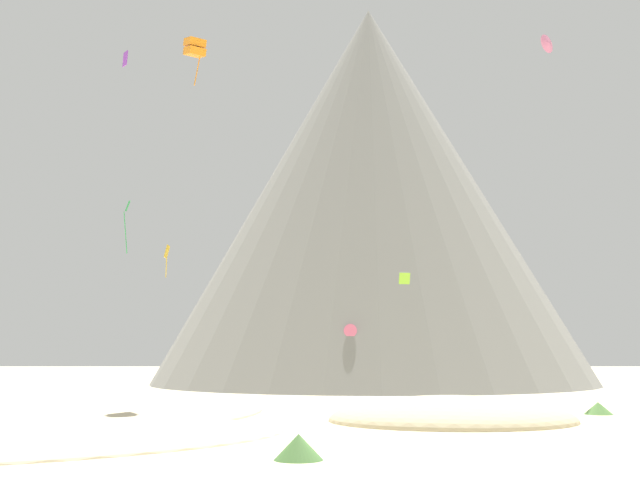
{
  "coord_description": "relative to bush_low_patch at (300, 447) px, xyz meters",
  "views": [
    {
      "loc": [
        -0.2,
        -33.84,
        4.49
      ],
      "look_at": [
        -0.36,
        46.65,
        16.28
      ],
      "focal_mm": 42.82,
      "sensor_mm": 36.0,
      "label": 1
    }
  ],
  "objects": [
    {
      "name": "dune_foreground_left",
      "position": [
        9.49,
        17.94,
        -0.54
      ],
      "size": [
        16.39,
        14.21,
        3.27
      ],
      "primitive_type": "ellipsoid",
      "rotation": [
        0.0,
        0.0,
        0.02
      ],
      "color": "#CCBA8E",
      "rests_on": "ground_plane"
    },
    {
      "name": "kite_green_mid",
      "position": [
        -18.6,
        42.87,
        17.34
      ],
      "size": [
        0.72,
        0.54,
        5.44
      ],
      "rotation": [
        0.0,
        0.0,
        4.42
      ],
      "color": "green"
    },
    {
      "name": "bush_far_right",
      "position": [
        20.97,
        23.32,
        -0.1
      ],
      "size": [
        2.16,
        2.16,
        0.88
      ],
      "primitive_type": "cone",
      "rotation": [
        0.0,
        0.0,
        3.09
      ],
      "color": "#568442",
      "rests_on": "ground_plane"
    },
    {
      "name": "bush_low_patch",
      "position": [
        0.0,
        0.0,
        0.0
      ],
      "size": [
        2.88,
        2.88,
        1.07
      ],
      "primitive_type": "cone",
      "rotation": [
        0.0,
        0.0,
        2.12
      ],
      "color": "#477238",
      "rests_on": "ground_plane"
    },
    {
      "name": "kite_gold_low",
      "position": [
        -13.7,
        39.19,
        13.03
      ],
      "size": [
        0.44,
        0.72,
        3.14
      ],
      "rotation": [
        0.0,
        0.0,
        0.54
      ],
      "color": "gold"
    },
    {
      "name": "kite_lime_low",
      "position": [
        9.15,
        41.33,
        11.01
      ],
      "size": [
        1.13,
        0.52,
        1.11
      ],
      "rotation": [
        0.0,
        0.0,
        5.63
      ],
      "color": "#8CD133"
    },
    {
      "name": "dune_foreground_right",
      "position": [
        -13.71,
        6.77,
        -0.54
      ],
      "size": [
        32.37,
        28.77,
        1.67
      ],
      "primitive_type": "ellipsoid",
      "rotation": [
        0.0,
        0.0,
        0.55
      ],
      "color": "beige",
      "rests_on": "ground_plane"
    },
    {
      "name": "bush_ridge_crest",
      "position": [
        9.76,
        21.77,
        -0.02
      ],
      "size": [
        2.07,
        2.07,
        1.03
      ],
      "primitive_type": "cone",
      "rotation": [
        0.0,
        0.0,
        4.91
      ],
      "color": "#668C4C",
      "rests_on": "ground_plane"
    },
    {
      "name": "kite_pink_high",
      "position": [
        23.03,
        37.6,
        33.57
      ],
      "size": [
        1.76,
        1.51,
        1.91
      ],
      "rotation": [
        0.0,
        0.0,
        0.67
      ],
      "color": "pink"
    },
    {
      "name": "dune_midground",
      "position": [
        -9.65,
        22.31,
        -0.54
      ],
      "size": [
        16.03,
        26.56,
        1.99
      ],
      "primitive_type": "ellipsoid",
      "rotation": [
        0.0,
        0.0,
        1.39
      ],
      "color": "beige",
      "rests_on": "ground_plane"
    },
    {
      "name": "rock_massif",
      "position": [
        9.16,
        76.27,
        24.06
      ],
      "size": [
        84.88,
        84.88,
        55.8
      ],
      "color": "gray",
      "rests_on": "ground_plane"
    },
    {
      "name": "kite_rainbow_low",
      "position": [
        4.18,
        49.77,
        6.17
      ],
      "size": [
        1.45,
        0.43,
        1.44
      ],
      "rotation": [
        0.0,
        0.0,
        3.0
      ],
      "color": "#E5668C"
    },
    {
      "name": "kite_violet_high",
      "position": [
        -15.26,
        27.53,
        27.98
      ],
      "size": [
        0.51,
        0.68,
        1.37
      ],
      "rotation": [
        0.0,
        0.0,
        1.53
      ],
      "color": "purple"
    },
    {
      "name": "ground_plane",
      "position": [
        1.09,
        1.07,
        -0.54
      ],
      "size": [
        400.0,
        400.0,
        0.0
      ],
      "primitive_type": "plane",
      "color": "beige"
    },
    {
      "name": "kite_orange_high",
      "position": [
        -9.17,
        25.53,
        28.13
      ],
      "size": [
        1.99,
        2.02,
        4.06
      ],
      "rotation": [
        0.0,
        0.0,
        3.74
      ],
      "color": "orange"
    },
    {
      "name": "kite_blue_low",
      "position": [
        -0.32,
        55.49,
        10.87
      ],
      "size": [
        0.68,
        0.72,
        1.1
      ],
      "rotation": [
        0.0,
        0.0,
        3.26
      ],
      "color": "blue"
    }
  ]
}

